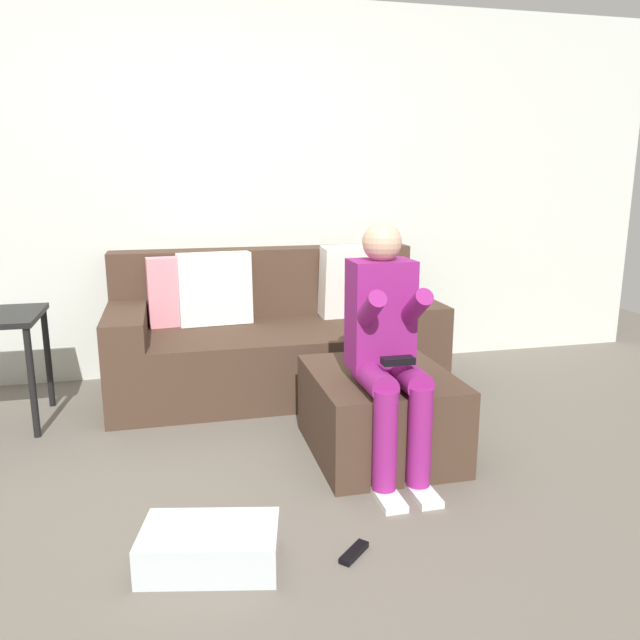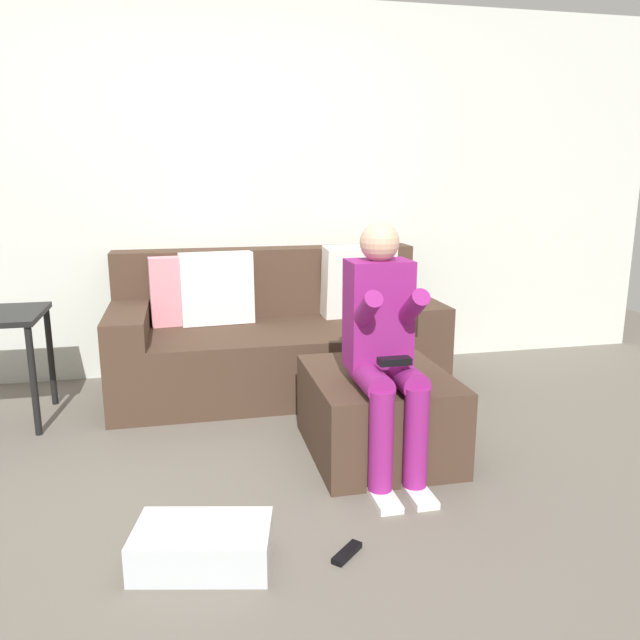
{
  "view_description": "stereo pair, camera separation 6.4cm",
  "coord_description": "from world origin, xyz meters",
  "px_view_note": "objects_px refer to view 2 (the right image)",
  "views": [
    {
      "loc": [
        -0.36,
        -2.35,
        1.34
      ],
      "look_at": [
        0.44,
        0.9,
        0.56
      ],
      "focal_mm": 35.08,
      "sensor_mm": 36.0,
      "label": 1
    },
    {
      "loc": [
        -0.29,
        -2.37,
        1.34
      ],
      "look_at": [
        0.44,
        0.9,
        0.56
      ],
      "focal_mm": 35.08,
      "sensor_mm": 36.0,
      "label": 2
    }
  ],
  "objects_px": {
    "ottoman": "(378,413)",
    "person_seated": "(384,341)",
    "remote_near_ottoman": "(347,553)",
    "storage_bin": "(203,546)",
    "couch_sectional": "(273,335)"
  },
  "relations": [
    {
      "from": "remote_near_ottoman",
      "to": "ottoman",
      "type": "bearing_deg",
      "value": 21.59
    },
    {
      "from": "ottoman",
      "to": "remote_near_ottoman",
      "type": "height_order",
      "value": "ottoman"
    },
    {
      "from": "ottoman",
      "to": "person_seated",
      "type": "bearing_deg",
      "value": -102.11
    },
    {
      "from": "person_seated",
      "to": "storage_bin",
      "type": "height_order",
      "value": "person_seated"
    },
    {
      "from": "storage_bin",
      "to": "couch_sectional",
      "type": "bearing_deg",
      "value": 74.13
    },
    {
      "from": "person_seated",
      "to": "remote_near_ottoman",
      "type": "distance_m",
      "value": 0.93
    },
    {
      "from": "storage_bin",
      "to": "remote_near_ottoman",
      "type": "xyz_separation_m",
      "value": [
        0.51,
        -0.06,
        -0.06
      ]
    },
    {
      "from": "couch_sectional",
      "to": "ottoman",
      "type": "relative_size",
      "value": 2.57
    },
    {
      "from": "ottoman",
      "to": "couch_sectional",
      "type": "bearing_deg",
      "value": 107.13
    },
    {
      "from": "storage_bin",
      "to": "remote_near_ottoman",
      "type": "height_order",
      "value": "storage_bin"
    },
    {
      "from": "couch_sectional",
      "to": "storage_bin",
      "type": "distance_m",
      "value": 1.96
    },
    {
      "from": "remote_near_ottoman",
      "to": "person_seated",
      "type": "bearing_deg",
      "value": 18.07
    },
    {
      "from": "couch_sectional",
      "to": "storage_bin",
      "type": "relative_size",
      "value": 4.21
    },
    {
      "from": "ottoman",
      "to": "person_seated",
      "type": "xyz_separation_m",
      "value": [
        -0.04,
        -0.19,
        0.42
      ]
    },
    {
      "from": "ottoman",
      "to": "storage_bin",
      "type": "xyz_separation_m",
      "value": [
        -0.88,
        -0.74,
        -0.13
      ]
    }
  ]
}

